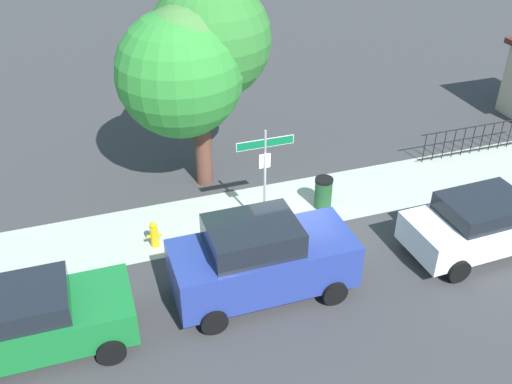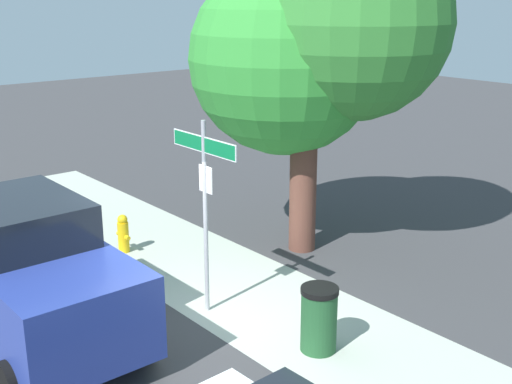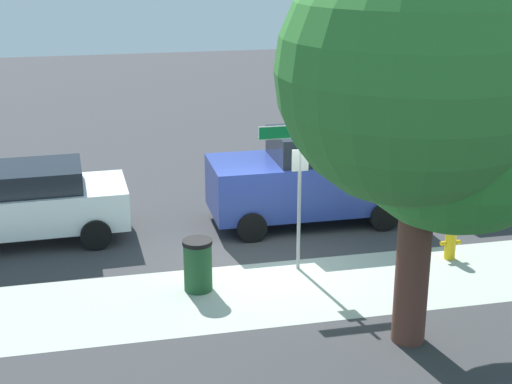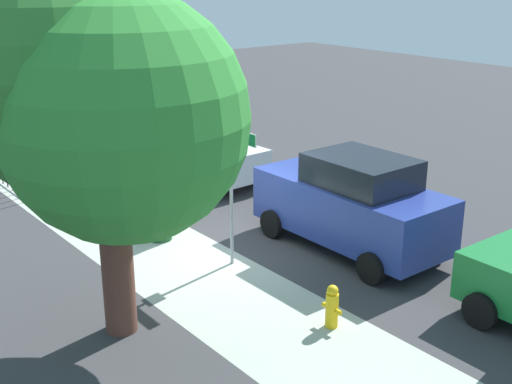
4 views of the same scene
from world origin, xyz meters
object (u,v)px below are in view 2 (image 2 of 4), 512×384
Objects in this scene: trash_bin at (319,319)px; street_sign at (205,181)px; fire_hydrant at (123,234)px; shade_tree at (313,40)px; car_blue at (29,272)px.

street_sign is at bearing -166.27° from trash_bin.
fire_hydrant is at bearing 176.36° from street_sign.
shade_tree is at bearing 107.93° from street_sign.
shade_tree is 6.40× the size of trash_bin.
trash_bin is (3.11, -2.81, -3.62)m from shade_tree.
fire_hydrant is (-3.12, 0.20, -1.80)m from street_sign.
shade_tree is at bearing 137.90° from trash_bin.
car_blue is at bearing -51.28° from fire_hydrant.
fire_hydrant is (-2.05, -3.11, -3.73)m from shade_tree.
car_blue is 4.49× the size of trash_bin.
car_blue is 4.28m from trash_bin.
car_blue is 5.65× the size of fire_hydrant.
shade_tree is 5.27m from fire_hydrant.
car_blue reaches higher than fire_hydrant.
shade_tree is at bearing 91.08° from car_blue.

